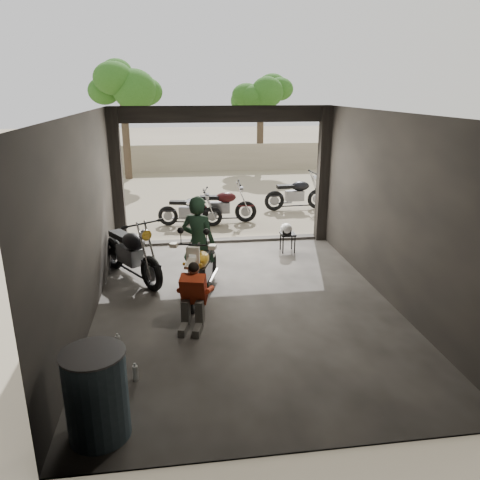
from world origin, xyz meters
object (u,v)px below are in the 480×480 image
object	(u,v)px
main_bike	(202,265)
mechanic	(192,299)
rider	(198,243)
outside_bike_b	(222,203)
sign_post	(341,161)
stool	(288,236)
left_bike	(131,248)
outside_bike_a	(190,208)
outside_bike_c	(296,191)
helmet	(286,229)
oil_drum	(97,396)

from	to	relation	value
main_bike	mechanic	bearing A→B (deg)	-83.26
rider	mechanic	xyz separation A→B (m)	(-0.19, -1.56, -0.38)
outside_bike_b	rider	bearing A→B (deg)	172.80
sign_post	stool	bearing A→B (deg)	-151.97
outside_bike_b	main_bike	bearing A→B (deg)	173.96
main_bike	outside_bike_b	xyz separation A→B (m)	(0.84, 4.78, -0.02)
left_bike	sign_post	size ratio (longest dim) A/B	0.70
outside_bike_b	rider	distance (m)	4.51
rider	main_bike	bearing A→B (deg)	121.34
outside_bike_a	outside_bike_c	xyz separation A→B (m)	(3.29, 1.35, 0.07)
main_bike	mechanic	size ratio (longest dim) A/B	1.75
outside_bike_b	helmet	bearing A→B (deg)	-152.82
outside_bike_b	outside_bike_c	world-z (taller)	outside_bike_c
outside_bike_c	main_bike	bearing A→B (deg)	148.17
stool	helmet	distance (m)	0.21
left_bike	stool	world-z (taller)	left_bike
helmet	mechanic	bearing A→B (deg)	-117.39
outside_bike_a	helmet	distance (m)	3.25
outside_bike_b	rider	size ratio (longest dim) A/B	0.95
rider	sign_post	size ratio (longest dim) A/B	0.66
outside_bike_c	outside_bike_a	bearing A→B (deg)	109.20
rider	helmet	xyz separation A→B (m)	(2.04, 1.69, -0.31)
mechanic	outside_bike_b	bearing A→B (deg)	94.50
main_bike	outside_bike_b	bearing A→B (deg)	97.05
stool	oil_drum	world-z (taller)	oil_drum
main_bike	mechanic	world-z (taller)	main_bike
outside_bike_c	sign_post	world-z (taller)	sign_post
outside_bike_a	oil_drum	size ratio (longest dim) A/B	1.50
main_bike	outside_bike_c	world-z (taller)	main_bike
outside_bike_b	helmet	distance (m)	2.97
outside_bike_a	oil_drum	xyz separation A→B (m)	(-1.26, -7.99, -0.01)
main_bike	oil_drum	size ratio (longest dim) A/B	1.74
mechanic	oil_drum	distance (m)	2.48
sign_post	rider	bearing A→B (deg)	-153.17
helmet	oil_drum	world-z (taller)	oil_drum
helmet	left_bike	bearing A→B (deg)	-155.05
outside_bike_a	stool	xyz separation A→B (m)	(2.11, -2.47, -0.14)
outside_bike_a	helmet	xyz separation A→B (m)	(2.06, -2.52, 0.06)
mechanic	oil_drum	bearing A→B (deg)	-101.44
main_bike	sign_post	size ratio (longest dim) A/B	0.66
rider	mechanic	bearing A→B (deg)	110.05
mechanic	sign_post	xyz separation A→B (m)	(3.99, 4.84, 1.33)
helmet	sign_post	world-z (taller)	sign_post
outside_bike_c	mechanic	size ratio (longest dim) A/B	1.72
main_bike	outside_bike_a	distance (m)	4.57
left_bike	outside_bike_c	size ratio (longest dim) A/B	1.09
mechanic	sign_post	distance (m)	6.41
left_bike	rider	distance (m)	1.44
stool	outside_bike_b	bearing A→B (deg)	114.60
outside_bike_a	outside_bike_b	size ratio (longest dim) A/B	0.90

